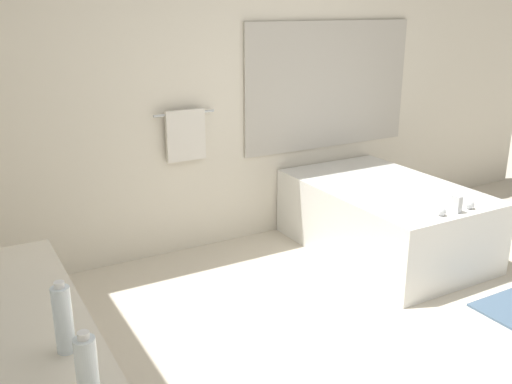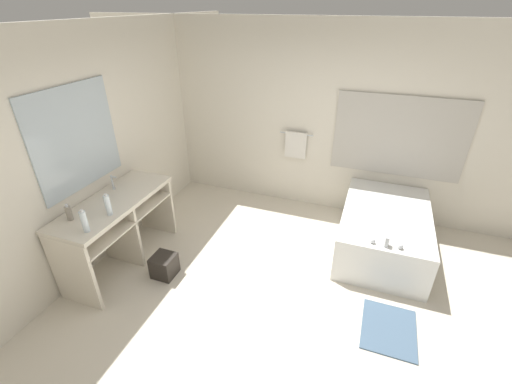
# 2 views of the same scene
# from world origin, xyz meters

# --- Properties ---
(ground_plane) EXTENTS (16.00, 16.00, 0.00)m
(ground_plane) POSITION_xyz_m (0.00, 0.00, 0.00)
(ground_plane) COLOR beige
(ground_plane) RESTS_ON ground
(wall_back_with_blinds) EXTENTS (7.40, 0.13, 2.70)m
(wall_back_with_blinds) POSITION_xyz_m (0.04, 2.23, 1.35)
(wall_back_with_blinds) COLOR silver
(wall_back_with_blinds) RESTS_ON ground_plane
(vanity_counter) EXTENTS (0.60, 1.49, 0.88)m
(vanity_counter) POSITION_xyz_m (-1.89, 0.05, 0.65)
(vanity_counter) COLOR beige
(vanity_counter) RESTS_ON ground_plane
(bathtub) EXTENTS (1.04, 1.63, 0.69)m
(bathtub) POSITION_xyz_m (1.09, 1.38, 0.31)
(bathtub) COLOR white
(bathtub) RESTS_ON ground_plane
(water_bottle_1) EXTENTS (0.06, 0.06, 0.25)m
(water_bottle_1) POSITION_xyz_m (-1.71, -0.22, 1.00)
(water_bottle_1) COLOR white
(water_bottle_1) RESTS_ON vanity_counter
(water_bottle_2) EXTENTS (0.06, 0.06, 0.25)m
(water_bottle_2) POSITION_xyz_m (-1.72, -0.54, 1.00)
(water_bottle_2) COLOR white
(water_bottle_2) RESTS_ON vanity_counter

